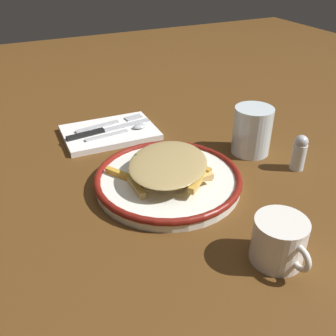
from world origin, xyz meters
TOP-DOWN VIEW (x-y plane):
  - ground_plane at (0.00, 0.00)m, footprint 2.60×2.60m
  - plate at (0.00, 0.00)m, footprint 0.28×0.28m
  - fries_heap at (0.00, -0.00)m, footprint 0.23×0.22m
  - napkin at (-0.25, -0.03)m, footprint 0.16×0.22m
  - fork at (-0.28, -0.02)m, footprint 0.04×0.18m
  - knife at (-0.25, -0.05)m, footprint 0.04×0.21m
  - spoon at (-0.23, 0.00)m, footprint 0.03×0.15m
  - water_glass at (-0.04, 0.22)m, footprint 0.08×0.08m
  - coffee_mug at (0.24, 0.06)m, footprint 0.10×0.08m
  - salt_shaker at (0.06, 0.26)m, footprint 0.03×0.03m

SIDE VIEW (x-z plane):
  - ground_plane at x=0.00m, z-range 0.00..0.00m
  - napkin at x=-0.25m, z-range 0.00..0.01m
  - plate at x=0.00m, z-range 0.00..0.03m
  - fork at x=-0.28m, z-range 0.01..0.02m
  - knife at x=-0.25m, z-range 0.01..0.02m
  - spoon at x=-0.23m, z-range 0.01..0.02m
  - coffee_mug at x=0.24m, z-range 0.00..0.07m
  - salt_shaker at x=0.06m, z-range 0.00..0.08m
  - fries_heap at x=0.00m, z-range 0.03..0.06m
  - water_glass at x=-0.04m, z-range 0.00..0.10m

